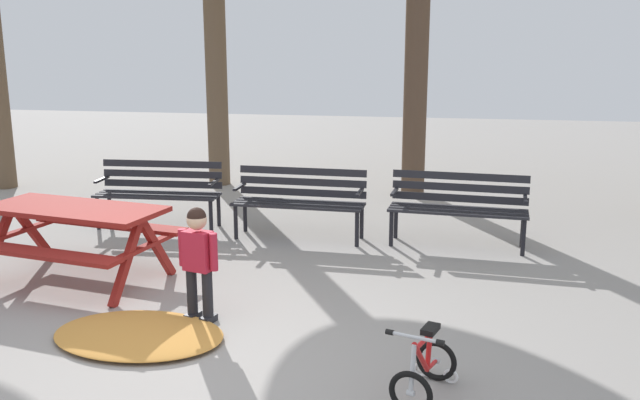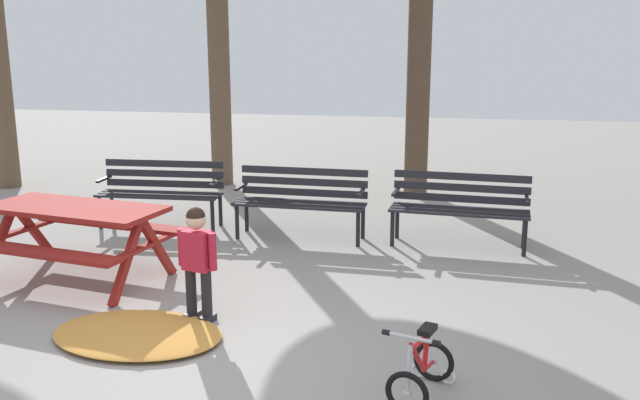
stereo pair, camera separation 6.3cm
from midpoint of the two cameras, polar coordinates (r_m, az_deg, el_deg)
name	(u,v)px [view 2 (the right image)]	position (r m, az deg, el deg)	size (l,w,h in m)	color
ground	(194,368)	(5.29, -10.13, -13.62)	(36.00, 36.00, 0.00)	gray
picnic_table	(75,223)	(7.25, -19.48, -1.83)	(2.00, 1.63, 0.79)	maroon
park_bench_far_left	(162,188)	(9.13, -12.88, 1.00)	(1.62, 0.55, 0.85)	#232328
park_bench_left	(301,197)	(8.37, -1.35, 0.26)	(1.61, 0.50, 0.85)	#232328
park_bench_right	(460,203)	(8.21, 11.79, -0.27)	(1.63, 0.57, 0.85)	#232328
child_standing	(197,255)	(5.90, -9.89, -4.57)	(0.38, 0.22, 1.01)	black
kids_bicycle	(421,369)	(4.80, 8.83, -13.77)	(0.49, 0.62, 0.54)	black
leaf_pile	(138,334)	(5.86, -14.66, -10.72)	(1.42, 0.99, 0.07)	#C68438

